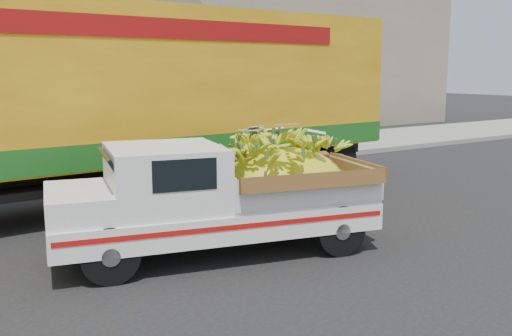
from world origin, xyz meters
TOP-DOWN VIEW (x-y plane):
  - ground at (0.00, 0.00)m, footprint 100.00×100.00m
  - curb at (0.00, 6.27)m, footprint 60.00×0.25m
  - sidewalk at (0.00, 8.37)m, footprint 60.00×4.00m
  - building_right at (14.00, 15.27)m, footprint 14.00×6.00m
  - pickup_truck at (1.09, 0.17)m, footprint 4.85×2.67m
  - semi_trailer at (0.79, 3.82)m, footprint 12.04×3.19m

SIDE VIEW (x-z plane):
  - ground at x=0.00m, z-range 0.00..0.00m
  - sidewalk at x=0.00m, z-range 0.00..0.14m
  - curb at x=0.00m, z-range 0.00..0.15m
  - pickup_truck at x=1.09m, z-range 0.06..1.67m
  - semi_trailer at x=0.79m, z-range 0.22..4.02m
  - building_right at x=14.00m, z-range 0.00..6.00m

